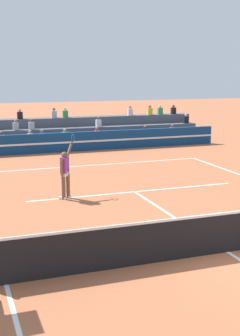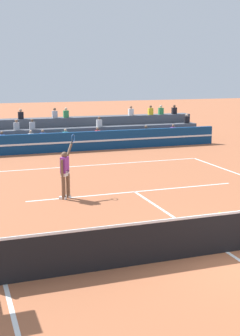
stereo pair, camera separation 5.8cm
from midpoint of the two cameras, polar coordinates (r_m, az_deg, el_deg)
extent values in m
plane|color=#AD603D|center=(12.34, 13.04, -9.96)|extent=(120.00, 120.00, 0.00)
cube|color=white|center=(22.86, -3.11, 0.35)|extent=(11.00, 0.10, 0.01)
cube|color=white|center=(10.63, -13.67, -13.61)|extent=(0.10, 23.80, 0.01)
cube|color=white|center=(17.80, 1.91, -2.91)|extent=(8.25, 0.10, 0.01)
cube|color=white|center=(12.34, 13.04, -9.94)|extent=(0.10, 12.85, 0.01)
cube|color=black|center=(12.17, 13.15, -7.76)|extent=(11.90, 0.02, 1.00)
cube|color=white|center=(12.00, 13.26, -5.38)|extent=(11.90, 0.04, 0.06)
cube|color=navy|center=(26.87, -5.74, 3.20)|extent=(18.00, 0.24, 1.10)
cube|color=white|center=(26.74, -5.67, 3.16)|extent=(18.00, 0.02, 0.10)
cube|color=#4C515B|center=(28.14, -6.35, 3.00)|extent=(17.82, 0.95, 0.55)
cube|color=teal|center=(27.87, -6.59, 3.94)|extent=(0.32, 0.22, 0.44)
sphere|color=tan|center=(27.83, -6.61, 4.59)|extent=(0.18, 0.18, 0.18)
cube|color=#2D4CA5|center=(27.60, -9.32, 3.79)|extent=(0.32, 0.22, 0.44)
sphere|color=#9E7051|center=(27.56, -9.35, 4.45)|extent=(0.18, 0.18, 0.18)
cube|color=#2D4CA5|center=(27.29, -14.12, 3.50)|extent=(0.32, 0.22, 0.44)
sphere|color=brown|center=(27.25, -14.15, 4.17)|extent=(0.18, 0.18, 0.18)
cube|color=red|center=(28.37, -2.68, 4.14)|extent=(0.32, 0.22, 0.44)
sphere|color=brown|center=(28.33, -2.68, 4.78)|extent=(0.18, 0.18, 0.18)
cube|color=black|center=(29.44, 3.24, 4.41)|extent=(0.32, 0.22, 0.44)
sphere|color=brown|center=(29.40, 3.24, 5.03)|extent=(0.18, 0.18, 0.18)
cube|color=#B2B2B7|center=(27.49, -10.75, 3.71)|extent=(0.32, 0.22, 0.44)
sphere|color=tan|center=(27.45, -10.77, 4.37)|extent=(0.18, 0.18, 0.18)
cube|color=purple|center=(30.21, 6.55, 4.54)|extent=(0.32, 0.22, 0.44)
sphere|color=brown|center=(30.17, 6.56, 5.14)|extent=(0.18, 0.18, 0.18)
cube|color=#4C515B|center=(29.01, -6.80, 3.80)|extent=(17.82, 0.95, 1.10)
cube|color=#B2B2B7|center=(28.26, -12.45, 4.98)|extent=(0.32, 0.22, 0.44)
sphere|color=#9E7051|center=(28.23, -12.47, 5.62)|extent=(0.18, 0.18, 0.18)
cube|color=black|center=(31.64, 8.17, 5.82)|extent=(0.32, 0.22, 0.44)
sphere|color=beige|center=(31.61, 8.19, 6.40)|extent=(0.18, 0.18, 0.18)
cube|color=silver|center=(29.32, -2.49, 5.47)|extent=(0.32, 0.22, 0.44)
sphere|color=brown|center=(29.29, -2.50, 6.09)|extent=(0.18, 0.18, 0.18)
cube|color=#B2B2B7|center=(28.39, -10.59, 5.08)|extent=(0.32, 0.22, 0.44)
sphere|color=brown|center=(28.36, -10.61, 5.72)|extent=(0.18, 0.18, 0.18)
cube|color=#4C515B|center=(29.90, -7.22, 4.55)|extent=(17.82, 0.95, 1.65)
cube|color=#B2B2B7|center=(29.54, -7.91, 6.49)|extent=(0.32, 0.22, 0.44)
sphere|color=brown|center=(29.52, -7.92, 7.11)|extent=(0.18, 0.18, 0.18)
cube|color=black|center=(32.23, 6.68, 6.95)|extent=(0.32, 0.22, 0.44)
sphere|color=brown|center=(32.20, 6.69, 7.51)|extent=(0.18, 0.18, 0.18)
cube|color=#338C4C|center=(29.70, -6.55, 6.55)|extent=(0.32, 0.22, 0.44)
sphere|color=beige|center=(29.67, -6.56, 7.17)|extent=(0.18, 0.18, 0.18)
cube|color=silver|center=(30.97, 1.39, 6.83)|extent=(0.32, 0.22, 0.44)
sphere|color=#9E7051|center=(30.94, 1.39, 7.42)|extent=(0.18, 0.18, 0.18)
cube|color=black|center=(29.20, -11.95, 6.29)|extent=(0.32, 0.22, 0.44)
sphere|color=tan|center=(29.17, -11.98, 6.91)|extent=(0.18, 0.18, 0.18)
cube|color=yellow|center=(31.50, 3.80, 6.89)|extent=(0.32, 0.22, 0.44)
sphere|color=brown|center=(31.47, 3.81, 7.47)|extent=(0.18, 0.18, 0.18)
cube|color=#338C4C|center=(31.80, 5.06, 6.92)|extent=(0.32, 0.22, 0.44)
sphere|color=beige|center=(31.78, 5.07, 7.49)|extent=(0.18, 0.18, 0.18)
cylinder|color=brown|center=(16.79, -6.80, -2.32)|extent=(0.14, 0.14, 0.90)
cylinder|color=brown|center=(16.95, -6.26, -2.16)|extent=(0.14, 0.14, 0.90)
cube|color=white|center=(16.76, -6.65, -0.62)|extent=(0.35, 0.38, 0.20)
cube|color=purple|center=(16.70, -6.67, 0.39)|extent=(0.37, 0.41, 0.56)
sphere|color=brown|center=(16.63, -6.70, 1.61)|extent=(0.22, 0.22, 0.22)
cube|color=white|center=(16.90, -6.90, -3.64)|extent=(0.28, 0.25, 0.09)
cube|color=white|center=(17.07, -6.36, -3.48)|extent=(0.28, 0.25, 0.09)
cylinder|color=brown|center=(16.49, -6.99, 0.03)|extent=(0.09, 0.09, 0.56)
cylinder|color=brown|center=(17.01, -6.13, 2.09)|extent=(0.36, 0.45, 0.49)
cylinder|color=black|center=(17.22, -5.79, 3.17)|extent=(0.13, 0.16, 0.18)
torus|color=#1E4C99|center=(17.32, -5.64, 3.65)|extent=(0.28, 0.37, 0.44)
sphere|color=#C6DB33|center=(15.45, 12.20, -5.34)|extent=(0.07, 0.07, 0.07)
camera|label=1|loc=(0.03, -89.90, 0.02)|focal=50.00mm
camera|label=2|loc=(0.03, 90.10, -0.02)|focal=50.00mm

